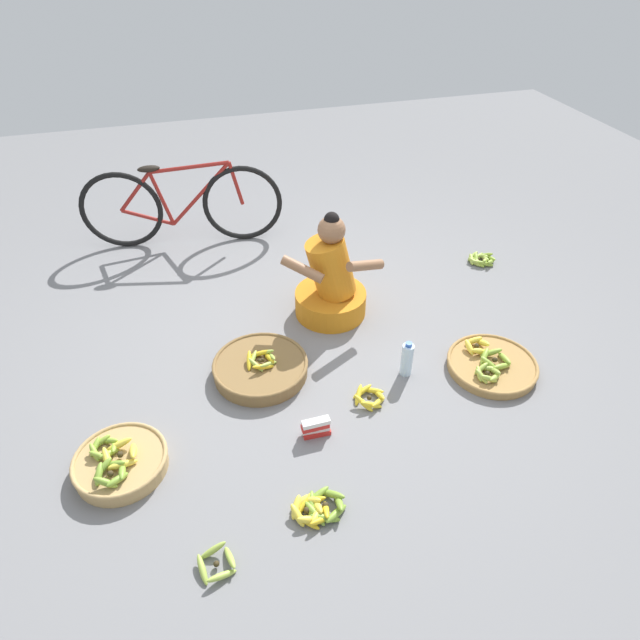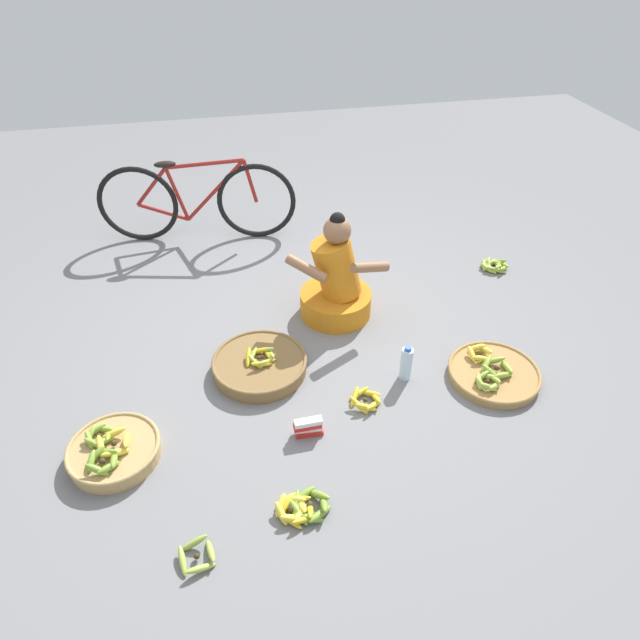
{
  "view_description": "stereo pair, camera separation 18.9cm",
  "coord_description": "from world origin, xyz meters",
  "px_view_note": "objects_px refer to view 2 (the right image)",
  "views": [
    {
      "loc": [
        -0.74,
        -2.8,
        2.47
      ],
      "look_at": [
        0.0,
        -0.2,
        0.35
      ],
      "focal_mm": 30.77,
      "sensor_mm": 36.0,
      "label": 1
    },
    {
      "loc": [
        -0.56,
        -2.85,
        2.47
      ],
      "look_at": [
        0.0,
        -0.2,
        0.35
      ],
      "focal_mm": 30.77,
      "sensor_mm": 36.0,
      "label": 2
    }
  ],
  "objects_px": {
    "banana_basket_mid_right": "(260,364)",
    "loose_bananas_front_left": "(301,507)",
    "banana_basket_back_left": "(493,373)",
    "vendor_woman_front": "(336,284)",
    "loose_bananas_back_right": "(365,400)",
    "loose_bananas_near_vendor": "(197,556)",
    "loose_bananas_mid_left": "(494,266)",
    "water_bottle": "(406,363)",
    "bicycle_leaning": "(197,201)",
    "banana_basket_near_bicycle": "(113,451)",
    "packet_carton_stack": "(308,427)"
  },
  "relations": [
    {
      "from": "loose_bananas_near_vendor",
      "to": "banana_basket_mid_right",
      "type": "bearing_deg",
      "value": 69.93
    },
    {
      "from": "loose_bananas_front_left",
      "to": "loose_bananas_near_vendor",
      "type": "xyz_separation_m",
      "value": [
        -0.52,
        -0.15,
        -0.0
      ]
    },
    {
      "from": "banana_basket_near_bicycle",
      "to": "packet_carton_stack",
      "type": "height_order",
      "value": "banana_basket_near_bicycle"
    },
    {
      "from": "banana_basket_back_left",
      "to": "loose_bananas_front_left",
      "type": "relative_size",
      "value": 1.86
    },
    {
      "from": "loose_bananas_back_right",
      "to": "water_bottle",
      "type": "bearing_deg",
      "value": 28.47
    },
    {
      "from": "banana_basket_mid_right",
      "to": "packet_carton_stack",
      "type": "relative_size",
      "value": 3.63
    },
    {
      "from": "banana_basket_mid_right",
      "to": "loose_bananas_front_left",
      "type": "bearing_deg",
      "value": -86.01
    },
    {
      "from": "bicycle_leaning",
      "to": "water_bottle",
      "type": "relative_size",
      "value": 6.58
    },
    {
      "from": "banana_basket_back_left",
      "to": "vendor_woman_front",
      "type": "bearing_deg",
      "value": 133.65
    },
    {
      "from": "loose_bananas_back_right",
      "to": "loose_bananas_mid_left",
      "type": "bearing_deg",
      "value": 40.65
    },
    {
      "from": "vendor_woman_front",
      "to": "loose_bananas_near_vendor",
      "type": "height_order",
      "value": "vendor_woman_front"
    },
    {
      "from": "banana_basket_back_left",
      "to": "banana_basket_mid_right",
      "type": "xyz_separation_m",
      "value": [
        -1.46,
        0.37,
        0.02
      ]
    },
    {
      "from": "banana_basket_mid_right",
      "to": "loose_bananas_back_right",
      "type": "relative_size",
      "value": 2.77
    },
    {
      "from": "loose_bananas_mid_left",
      "to": "water_bottle",
      "type": "xyz_separation_m",
      "value": [
        -1.14,
        -1.08,
        0.09
      ]
    },
    {
      "from": "vendor_woman_front",
      "to": "loose_bananas_back_right",
      "type": "distance_m",
      "value": 0.95
    },
    {
      "from": "banana_basket_back_left",
      "to": "water_bottle",
      "type": "xyz_separation_m",
      "value": [
        -0.55,
        0.12,
        0.08
      ]
    },
    {
      "from": "banana_basket_near_bicycle",
      "to": "banana_basket_back_left",
      "type": "bearing_deg",
      "value": 3.89
    },
    {
      "from": "banana_basket_near_bicycle",
      "to": "loose_bananas_front_left",
      "type": "distance_m",
      "value": 1.09
    },
    {
      "from": "bicycle_leaning",
      "to": "banana_basket_near_bicycle",
      "type": "distance_m",
      "value": 2.46
    },
    {
      "from": "loose_bananas_mid_left",
      "to": "banana_basket_back_left",
      "type": "bearing_deg",
      "value": -116.12
    },
    {
      "from": "banana_basket_near_bicycle",
      "to": "loose_bananas_back_right",
      "type": "bearing_deg",
      "value": 4.2
    },
    {
      "from": "loose_bananas_near_vendor",
      "to": "loose_bananas_front_left",
      "type": "bearing_deg",
      "value": 15.93
    },
    {
      "from": "banana_basket_back_left",
      "to": "loose_bananas_near_vendor",
      "type": "height_order",
      "value": "banana_basket_back_left"
    },
    {
      "from": "loose_bananas_near_vendor",
      "to": "bicycle_leaning",
      "type": "bearing_deg",
      "value": 87.29
    },
    {
      "from": "loose_bananas_back_right",
      "to": "banana_basket_back_left",
      "type": "bearing_deg",
      "value": 3.36
    },
    {
      "from": "vendor_woman_front",
      "to": "bicycle_leaning",
      "type": "relative_size",
      "value": 0.48
    },
    {
      "from": "banana_basket_mid_right",
      "to": "water_bottle",
      "type": "bearing_deg",
      "value": -15.69
    },
    {
      "from": "loose_bananas_back_right",
      "to": "packet_carton_stack",
      "type": "relative_size",
      "value": 1.31
    },
    {
      "from": "vendor_woman_front",
      "to": "banana_basket_back_left",
      "type": "xyz_separation_m",
      "value": [
        0.83,
        -0.87,
        -0.22
      ]
    },
    {
      "from": "water_bottle",
      "to": "loose_bananas_mid_left",
      "type": "bearing_deg",
      "value": 43.37
    },
    {
      "from": "banana_basket_back_left",
      "to": "water_bottle",
      "type": "relative_size",
      "value": 2.28
    },
    {
      "from": "loose_bananas_back_right",
      "to": "bicycle_leaning",
      "type": "bearing_deg",
      "value": 111.5
    },
    {
      "from": "bicycle_leaning",
      "to": "loose_bananas_front_left",
      "type": "xyz_separation_m",
      "value": [
        0.37,
        -2.92,
        -0.33
      ]
    },
    {
      "from": "bicycle_leaning",
      "to": "banana_basket_near_bicycle",
      "type": "xyz_separation_m",
      "value": [
        -0.57,
        -2.38,
        -0.3
      ]
    },
    {
      "from": "loose_bananas_back_right",
      "to": "water_bottle",
      "type": "distance_m",
      "value": 0.36
    },
    {
      "from": "banana_basket_near_bicycle",
      "to": "banana_basket_mid_right",
      "type": "xyz_separation_m",
      "value": [
        0.87,
        0.53,
        -0.0
      ]
    },
    {
      "from": "loose_bananas_front_left",
      "to": "loose_bananas_near_vendor",
      "type": "distance_m",
      "value": 0.54
    },
    {
      "from": "banana_basket_mid_right",
      "to": "packet_carton_stack",
      "type": "distance_m",
      "value": 0.62
    },
    {
      "from": "vendor_woman_front",
      "to": "loose_bananas_mid_left",
      "type": "distance_m",
      "value": 1.47
    },
    {
      "from": "loose_bananas_front_left",
      "to": "water_bottle",
      "type": "distance_m",
      "value": 1.17
    },
    {
      "from": "banana_basket_back_left",
      "to": "water_bottle",
      "type": "distance_m",
      "value": 0.57
    },
    {
      "from": "bicycle_leaning",
      "to": "banana_basket_back_left",
      "type": "xyz_separation_m",
      "value": [
        1.76,
        -2.22,
        -0.32
      ]
    },
    {
      "from": "bicycle_leaning",
      "to": "packet_carton_stack",
      "type": "bearing_deg",
      "value": -78.23
    },
    {
      "from": "vendor_woman_front",
      "to": "packet_carton_stack",
      "type": "bearing_deg",
      "value": -110.9
    },
    {
      "from": "loose_bananas_front_left",
      "to": "water_bottle",
      "type": "bearing_deg",
      "value": 44.58
    },
    {
      "from": "packet_carton_stack",
      "to": "loose_bananas_back_right",
      "type": "bearing_deg",
      "value": 23.2
    },
    {
      "from": "banana_basket_back_left",
      "to": "loose_bananas_back_right",
      "type": "bearing_deg",
      "value": -176.64
    },
    {
      "from": "loose_bananas_back_right",
      "to": "loose_bananas_mid_left",
      "type": "height_order",
      "value": "same"
    },
    {
      "from": "banana_basket_near_bicycle",
      "to": "loose_bananas_front_left",
      "type": "bearing_deg",
      "value": -29.78
    },
    {
      "from": "water_bottle",
      "to": "packet_carton_stack",
      "type": "relative_size",
      "value": 1.51
    }
  ]
}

